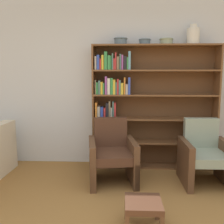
# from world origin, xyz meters

# --- Properties ---
(wall_back) EXTENTS (12.00, 0.06, 2.75)m
(wall_back) POSITION_xyz_m (0.00, 2.49, 1.38)
(wall_back) COLOR silver
(wall_back) RESTS_ON ground
(bookshelf) EXTENTS (1.96, 0.30, 1.96)m
(bookshelf) POSITION_xyz_m (0.22, 2.31, 0.99)
(bookshelf) COLOR brown
(bookshelf) RESTS_ON ground
(bowl_brass) EXTENTS (0.22, 0.22, 0.11)m
(bowl_brass) POSITION_xyz_m (-0.12, 2.30, 2.02)
(bowl_brass) COLOR slate
(bowl_brass) RESTS_ON bookshelf
(bowl_slate) EXTENTS (0.19, 0.19, 0.09)m
(bowl_slate) POSITION_xyz_m (0.25, 2.30, 2.01)
(bowl_slate) COLOR slate
(bowl_slate) RESTS_ON bookshelf
(bowl_olive) EXTENTS (0.21, 0.21, 0.09)m
(bowl_olive) POSITION_xyz_m (0.58, 2.30, 2.01)
(bowl_olive) COLOR gray
(bowl_olive) RESTS_ON bookshelf
(vase_tall) EXTENTS (0.19, 0.19, 0.30)m
(vase_tall) POSITION_xyz_m (0.98, 2.30, 2.09)
(vase_tall) COLOR silver
(vase_tall) RESTS_ON bookshelf
(armchair_leather) EXTENTS (0.73, 0.77, 0.87)m
(armchair_leather) POSITION_xyz_m (-0.23, 1.72, 0.38)
(armchair_leather) COLOR brown
(armchair_leather) RESTS_ON ground
(armchair_cushioned) EXTENTS (0.64, 0.68, 0.87)m
(armchair_cushioned) POSITION_xyz_m (1.06, 1.72, 0.38)
(armchair_cushioned) COLOR brown
(armchair_cushioned) RESTS_ON ground
(footstool) EXTENTS (0.36, 0.36, 0.28)m
(footstool) POSITION_xyz_m (0.12, 0.60, 0.23)
(footstool) COLOR brown
(footstool) RESTS_ON ground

